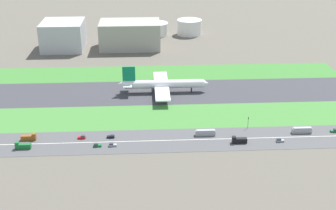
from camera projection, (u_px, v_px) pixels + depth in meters
ground_plane at (166, 92)px, 321.55m from camera, size 800.00×800.00×0.00m
runway at (166, 92)px, 321.53m from camera, size 280.00×46.00×0.10m
grass_median_north at (163, 73)px, 358.97m from camera, size 280.00×36.00×0.10m
grass_median_south at (169, 116)px, 284.09m from camera, size 280.00×36.00×0.10m
highway at (172, 140)px, 254.86m from camera, size 280.00×28.00×0.10m
highway_centerline at (172, 140)px, 254.84m from camera, size 266.00×0.50×0.01m
airliner at (162, 84)px, 318.89m from camera, size 65.00×56.00×19.70m
car_1 at (335, 131)px, 263.94m from camera, size 4.40×1.80×2.00m
truck_1 at (239, 140)px, 251.52m from camera, size 8.40×2.50×4.00m
car_3 at (97, 145)px, 247.82m from camera, size 4.40×1.80×2.00m
truck_2 at (23, 146)px, 245.46m from camera, size 8.40×2.50×4.00m
car_6 at (111, 136)px, 257.31m from camera, size 4.40×1.80×2.00m
truck_0 at (29, 137)px, 254.66m from camera, size 8.40×2.50×4.00m
bus_0 at (205, 133)px, 259.70m from camera, size 11.60×2.50×3.50m
car_0 at (82, 137)px, 256.47m from camera, size 4.40×1.80×2.00m
car_2 at (280, 140)px, 253.01m from camera, size 4.40×1.80×2.00m
bus_1 at (302, 130)px, 262.58m from camera, size 11.60×2.50×3.50m
car_5 at (112, 145)px, 248.24m from camera, size 4.40×1.80×2.00m
traffic_light at (248, 122)px, 267.35m from camera, size 0.36×0.50×7.20m
terminal_building at (63, 35)px, 415.91m from camera, size 37.81×39.98×25.75m
hangar_building at (130, 35)px, 419.21m from camera, size 56.03×35.18×24.91m
fuel_tank_west at (156, 29)px, 464.04m from camera, size 25.27×25.27×12.80m
fuel_tank_centre at (189, 27)px, 465.26m from camera, size 25.59×25.59×15.52m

